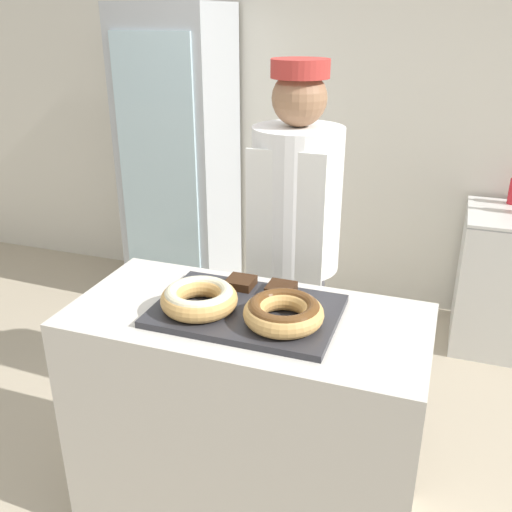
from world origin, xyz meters
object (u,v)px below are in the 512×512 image
object	(u,v)px
brownie_back_left	(241,282)
brownie_back_right	(281,289)
beverage_fridge	(180,161)
serving_tray	(247,311)
donut_light_glaze	(199,298)
donut_chocolate_glaze	(284,312)
baker_person	(295,251)

from	to	relation	value
brownie_back_left	brownie_back_right	bearing A→B (deg)	0.00
brownie_back_right	beverage_fridge	size ratio (longest dim) A/B	0.05
serving_tray	beverage_fridge	size ratio (longest dim) A/B	0.32
serving_tray	beverage_fridge	distance (m)	2.10
donut_light_glaze	brownie_back_right	world-z (taller)	donut_light_glaze
donut_light_glaze	beverage_fridge	bearing A→B (deg)	118.26
beverage_fridge	serving_tray	bearing A→B (deg)	-57.31
donut_chocolate_glaze	brownie_back_left	world-z (taller)	donut_chocolate_glaze
beverage_fridge	donut_chocolate_glaze	bearing A→B (deg)	-54.85
donut_chocolate_glaze	brownie_back_left	bearing A→B (deg)	137.54
serving_tray	donut_light_glaze	distance (m)	0.17
brownie_back_right	donut_chocolate_glaze	bearing A→B (deg)	-71.01
donut_chocolate_glaze	beverage_fridge	bearing A→B (deg)	125.15
brownie_back_left	brownie_back_right	distance (m)	0.16
donut_light_glaze	baker_person	xyz separation A→B (m)	(0.14, 0.71, -0.09)
brownie_back_left	baker_person	bearing A→B (deg)	81.98
brownie_back_right	brownie_back_left	bearing A→B (deg)	180.00
donut_light_glaze	brownie_back_right	bearing A→B (deg)	42.46
donut_chocolate_glaze	brownie_back_right	size ratio (longest dim) A/B	2.68
donut_chocolate_glaze	beverage_fridge	world-z (taller)	beverage_fridge
brownie_back_right	beverage_fridge	world-z (taller)	beverage_fridge
baker_person	serving_tray	bearing A→B (deg)	-89.22
baker_person	beverage_fridge	bearing A→B (deg)	135.24
donut_light_glaze	beverage_fridge	size ratio (longest dim) A/B	0.14
donut_light_glaze	beverage_fridge	xyz separation A→B (m)	(-0.98, 1.82, -0.02)
brownie_back_left	serving_tray	bearing A→B (deg)	-62.52
serving_tray	donut_chocolate_glaze	world-z (taller)	donut_chocolate_glaze
donut_light_glaze	donut_chocolate_glaze	size ratio (longest dim) A/B	1.00
baker_person	brownie_back_right	bearing A→B (deg)	-79.98
beverage_fridge	baker_person	bearing A→B (deg)	-44.76
serving_tray	beverage_fridge	bearing A→B (deg)	122.69
brownie_back_left	brownie_back_right	xyz separation A→B (m)	(0.16, 0.00, 0.00)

